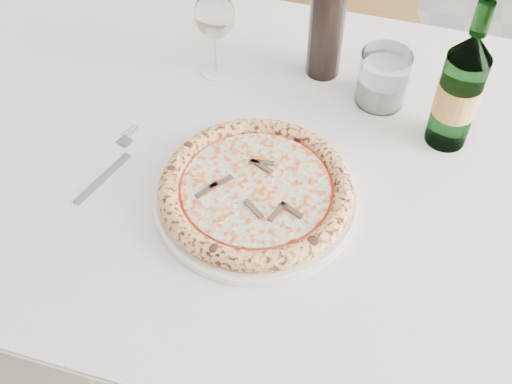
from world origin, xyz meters
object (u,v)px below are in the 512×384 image
(pizza, at_px, (256,189))
(beer_bottle, at_px, (460,90))
(wine_bottle, at_px, (327,21))
(dining_table, at_px, (272,190))
(chair_far, at_px, (356,6))
(plate, at_px, (256,197))
(tumbler, at_px, (383,81))
(wine_glass, at_px, (214,17))

(pizza, bearing_deg, beer_bottle, 38.90)
(pizza, distance_m, wine_bottle, 0.34)
(dining_table, height_order, chair_far, chair_far)
(plate, bearing_deg, pizza, -163.78)
(dining_table, bearing_deg, tumbler, 51.08)
(plate, height_order, beer_bottle, beer_bottle)
(dining_table, height_order, wine_bottle, wine_bottle)
(pizza, xyz_separation_m, beer_bottle, (0.27, 0.21, 0.08))
(dining_table, bearing_deg, wine_bottle, 81.94)
(beer_bottle, bearing_deg, tumbler, 150.98)
(chair_far, height_order, beer_bottle, beer_bottle)
(chair_far, xyz_separation_m, wine_glass, (-0.18, -0.62, 0.34))
(tumbler, xyz_separation_m, beer_bottle, (0.12, -0.07, 0.06))
(pizza, bearing_deg, dining_table, 90.00)
(plate, bearing_deg, dining_table, 90.00)
(wine_bottle, bearing_deg, chair_far, 90.94)
(plate, xyz_separation_m, tumbler, (0.15, 0.28, 0.03))
(plate, bearing_deg, wine_glass, 118.79)
(chair_far, xyz_separation_m, pizza, (-0.02, -0.90, 0.25))
(wine_glass, xyz_separation_m, wine_bottle, (0.19, 0.05, -0.01))
(tumbler, distance_m, beer_bottle, 0.15)
(dining_table, distance_m, plate, 0.14)
(plate, distance_m, pizza, 0.02)
(wine_glass, bearing_deg, dining_table, -49.39)
(beer_bottle, bearing_deg, chair_far, 109.59)
(beer_bottle, bearing_deg, pizza, -141.10)
(pizza, height_order, wine_bottle, wine_bottle)
(wine_glass, bearing_deg, wine_bottle, 15.73)
(beer_bottle, bearing_deg, plate, -141.10)
(dining_table, distance_m, wine_glass, 0.31)
(dining_table, relative_size, plate, 4.69)
(wine_glass, distance_m, tumbler, 0.31)
(beer_bottle, bearing_deg, wine_bottle, 153.45)
(plate, relative_size, wine_glass, 1.93)
(wine_glass, distance_m, beer_bottle, 0.42)
(chair_far, bearing_deg, wine_bottle, -89.06)
(beer_bottle, xyz_separation_m, wine_bottle, (-0.23, 0.12, 0.00))
(dining_table, relative_size, wine_bottle, 5.81)
(chair_far, relative_size, beer_bottle, 3.55)
(beer_bottle, bearing_deg, wine_glass, 171.29)
(pizza, relative_size, tumbler, 3.01)
(pizza, bearing_deg, plate, 16.22)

